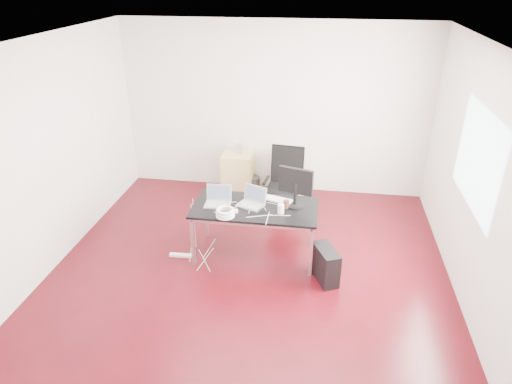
# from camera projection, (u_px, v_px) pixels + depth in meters

# --- Properties ---
(room_shell) EXTENTS (5.00, 5.00, 5.00)m
(room_shell) POSITION_uv_depth(u_px,v_px,m) (252.00, 170.00, 5.21)
(room_shell) COLOR #3A060D
(room_shell) RESTS_ON ground
(desk) EXTENTS (1.60, 0.80, 0.73)m
(desk) POSITION_uv_depth(u_px,v_px,m) (255.00, 210.00, 5.86)
(desk) COLOR black
(desk) RESTS_ON ground
(office_chair) EXTENTS (0.53, 0.55, 1.08)m
(office_chair) POSITION_uv_depth(u_px,v_px,m) (285.00, 181.00, 6.85)
(office_chair) COLOR black
(office_chair) RESTS_ON ground
(filing_cabinet_left) EXTENTS (0.50, 0.50, 0.70)m
(filing_cabinet_left) POSITION_uv_depth(u_px,v_px,m) (238.00, 173.00, 7.73)
(filing_cabinet_left) COLOR tan
(filing_cabinet_left) RESTS_ON ground
(filing_cabinet_right) EXTENTS (0.50, 0.50, 0.70)m
(filing_cabinet_right) POSITION_uv_depth(u_px,v_px,m) (289.00, 176.00, 7.62)
(filing_cabinet_right) COLOR tan
(filing_cabinet_right) RESTS_ON ground
(pc_tower) EXTENTS (0.37, 0.49, 0.44)m
(pc_tower) POSITION_uv_depth(u_px,v_px,m) (326.00, 264.00, 5.58)
(pc_tower) COLOR black
(pc_tower) RESTS_ON ground
(wastebasket) EXTENTS (0.30, 0.30, 0.28)m
(wastebasket) POSITION_uv_depth(u_px,v_px,m) (253.00, 184.00, 7.81)
(wastebasket) COLOR black
(wastebasket) RESTS_ON ground
(power_strip) EXTENTS (0.30, 0.07, 0.04)m
(power_strip) POSITION_uv_depth(u_px,v_px,m) (181.00, 255.00, 6.11)
(power_strip) COLOR white
(power_strip) RESTS_ON ground
(laptop_left) EXTENTS (0.34, 0.27, 0.23)m
(laptop_left) POSITION_uv_depth(u_px,v_px,m) (218.00, 200.00, 5.89)
(laptop_left) COLOR silver
(laptop_left) RESTS_ON desk
(laptop_right) EXTENTS (0.40, 0.36, 0.23)m
(laptop_right) POSITION_uv_depth(u_px,v_px,m) (252.00, 201.00, 5.86)
(laptop_right) COLOR silver
(laptop_right) RESTS_ON desk
(monitor) EXTENTS (0.45, 0.26, 0.51)m
(monitor) POSITION_uv_depth(u_px,v_px,m) (296.00, 185.00, 5.76)
(monitor) COLOR black
(monitor) RESTS_ON desk
(keyboard) EXTENTS (0.46, 0.26, 0.02)m
(keyboard) POSITION_uv_depth(u_px,v_px,m) (276.00, 199.00, 5.99)
(keyboard) COLOR white
(keyboard) RESTS_ON desk
(cup_white) EXTENTS (0.10, 0.10, 0.12)m
(cup_white) POSITION_uv_depth(u_px,v_px,m) (281.00, 209.00, 5.66)
(cup_white) COLOR white
(cup_white) RESTS_ON desk
(cup_brown) EXTENTS (0.09, 0.09, 0.10)m
(cup_brown) POSITION_uv_depth(u_px,v_px,m) (286.00, 204.00, 5.79)
(cup_brown) COLOR #4F251B
(cup_brown) RESTS_ON desk
(cable_coil) EXTENTS (0.24, 0.24, 0.11)m
(cable_coil) POSITION_uv_depth(u_px,v_px,m) (225.00, 213.00, 5.58)
(cable_coil) COLOR white
(cable_coil) RESTS_ON desk
(power_adapter) EXTENTS (0.09, 0.09, 0.03)m
(power_adapter) POSITION_uv_depth(u_px,v_px,m) (235.00, 211.00, 5.70)
(power_adapter) COLOR white
(power_adapter) RESTS_ON desk
(speaker) EXTENTS (0.10, 0.09, 0.18)m
(speaker) POSITION_uv_depth(u_px,v_px,m) (239.00, 148.00, 7.55)
(speaker) COLOR #9E9E9E
(speaker) RESTS_ON filing_cabinet_left
(navy_garment) EXTENTS (0.33, 0.27, 0.09)m
(navy_garment) POSITION_uv_depth(u_px,v_px,m) (292.00, 156.00, 7.37)
(navy_garment) COLOR black
(navy_garment) RESTS_ON filing_cabinet_right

